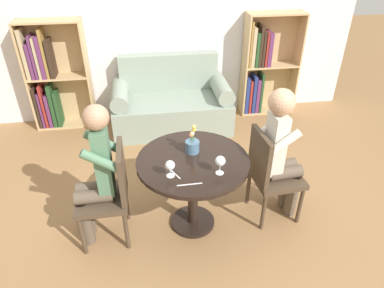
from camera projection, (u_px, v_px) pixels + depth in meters
The scene contains 15 objects.
ground_plane at pixel (193, 223), 3.19m from camera, with size 16.00×16.00×0.00m, color olive.
back_wall at pixel (166, 17), 4.40m from camera, with size 5.20×0.05×2.70m.
round_table at pixel (193, 173), 2.88m from camera, with size 0.94×0.94×0.72m.
couch at pixel (171, 105), 4.60m from camera, with size 1.54×0.80×0.92m.
bookshelf_left at pixel (51, 77), 4.43m from camera, with size 0.77×0.28×1.41m.
bookshelf_right at pixel (262, 66), 4.79m from camera, with size 0.77×0.28×1.41m.
chair_left at pixel (110, 191), 2.82m from camera, with size 0.42×0.42×0.90m.
chair_right at pixel (270, 172), 3.04m from camera, with size 0.45×0.45×0.90m.
person_left at pixel (96, 175), 2.71m from camera, with size 0.42×0.34×1.28m.
person_right at pixel (282, 151), 2.95m from camera, with size 0.44×0.36×1.28m.
wine_glass_left at pixel (170, 166), 2.57m from camera, with size 0.08×0.08×0.14m.
wine_glass_right at pixel (220, 162), 2.59m from camera, with size 0.08×0.08×0.16m.
flower_vase at pixel (192, 145), 2.87m from camera, with size 0.12×0.12×0.26m.
knife_left_setting at pixel (173, 173), 2.66m from camera, with size 0.10×0.17×0.00m.
fork_left_setting at pixel (190, 184), 2.53m from camera, with size 0.19×0.01×0.00m.
Camera 1 is at (-0.35, -2.27, 2.33)m, focal length 32.00 mm.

